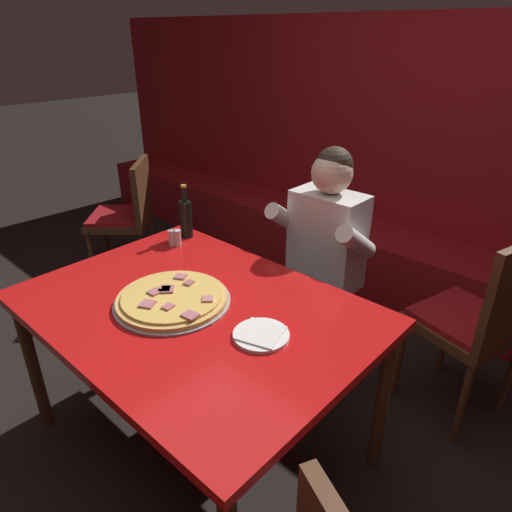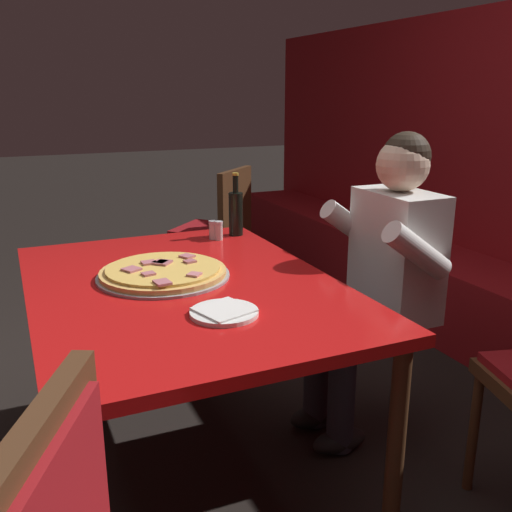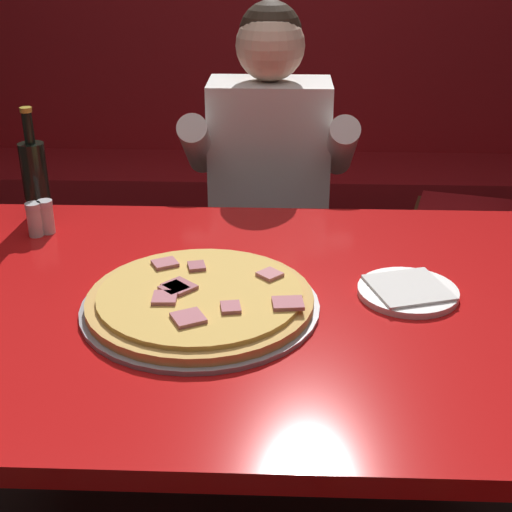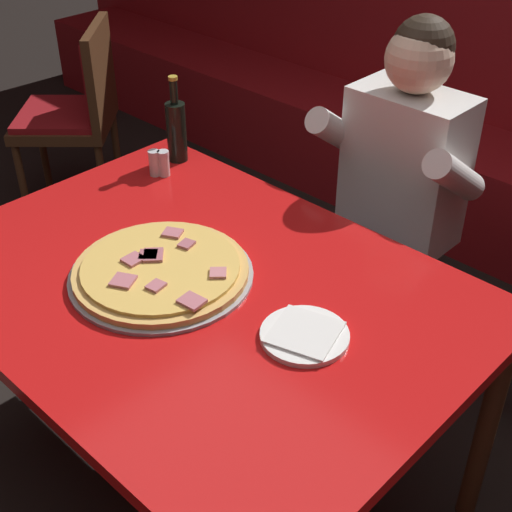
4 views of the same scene
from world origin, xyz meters
name	(u,v)px [view 1 (image 1 of 4)]	position (x,y,z in m)	size (l,w,h in m)	color
ground_plane	(204,440)	(0.00, 0.00, 0.00)	(24.00, 24.00, 0.00)	black
booth_wall_panel	(428,161)	(0.00, 2.18, 0.95)	(6.80, 0.16, 1.90)	maroon
booth_bench	(393,267)	(0.00, 1.86, 0.23)	(6.46, 0.48, 0.46)	maroon
main_dining_table	(195,320)	(0.00, 0.00, 0.70)	(1.44, 1.04, 0.77)	#4C2D19
pizza	(172,299)	(-0.08, -0.05, 0.79)	(0.48, 0.48, 0.05)	#9E9EA3
plate_white_paper	(261,335)	(0.34, 0.03, 0.78)	(0.21, 0.21, 0.02)	white
beer_bottle	(186,218)	(-0.56, 0.43, 0.88)	(0.07, 0.07, 0.29)	black
shaker_oregano	(172,238)	(-0.53, 0.31, 0.81)	(0.04, 0.04, 0.09)	silver
shaker_black_pepper	(178,239)	(-0.51, 0.33, 0.81)	(0.04, 0.04, 0.09)	silver
diner_seated_blue_shirt	(317,257)	(0.03, 0.82, 0.71)	(0.53, 0.53, 1.27)	black
dining_chair_far_right	(128,211)	(-1.65, 0.74, 0.56)	(0.62, 0.62, 0.94)	#4C2D19
dining_chair_by_booth	(483,315)	(0.84, 1.03, 0.60)	(0.54, 0.54, 1.02)	#4C2D19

